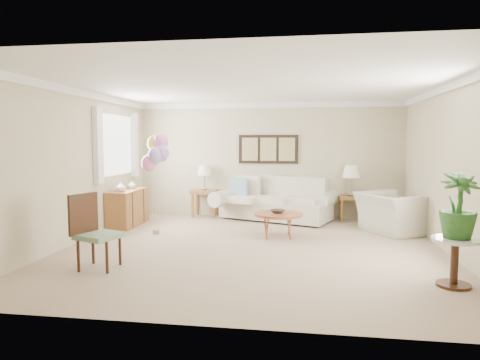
{
  "coord_description": "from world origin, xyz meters",
  "views": [
    {
      "loc": [
        0.79,
        -6.74,
        1.7
      ],
      "look_at": [
        -0.3,
        0.6,
        1.05
      ],
      "focal_mm": 32.0,
      "sensor_mm": 36.0,
      "label": 1
    }
  ],
  "objects_px": {
    "armchair": "(392,213)",
    "coffee_table": "(278,215)",
    "accent_chair": "(94,230)",
    "balloon_cluster": "(156,152)",
    "sofa": "(276,203)"
  },
  "relations": [
    {
      "from": "accent_chair",
      "to": "balloon_cluster",
      "type": "bearing_deg",
      "value": 87.21
    },
    {
      "from": "balloon_cluster",
      "to": "sofa",
      "type": "bearing_deg",
      "value": 41.22
    },
    {
      "from": "coffee_table",
      "to": "accent_chair",
      "type": "relative_size",
      "value": 0.85
    },
    {
      "from": "sofa",
      "to": "coffee_table",
      "type": "bearing_deg",
      "value": -85.0
    },
    {
      "from": "sofa",
      "to": "coffee_table",
      "type": "relative_size",
      "value": 3.32
    },
    {
      "from": "sofa",
      "to": "balloon_cluster",
      "type": "bearing_deg",
      "value": -138.78
    },
    {
      "from": "sofa",
      "to": "balloon_cluster",
      "type": "xyz_separation_m",
      "value": [
        -2.09,
        -1.83,
        1.16
      ]
    },
    {
      "from": "sofa",
      "to": "coffee_table",
      "type": "xyz_separation_m",
      "value": [
        0.15,
        -1.76,
        0.03
      ]
    },
    {
      "from": "armchair",
      "to": "balloon_cluster",
      "type": "relative_size",
      "value": 0.62
    },
    {
      "from": "coffee_table",
      "to": "balloon_cluster",
      "type": "xyz_separation_m",
      "value": [
        -2.24,
        -0.07,
        1.13
      ]
    },
    {
      "from": "armchair",
      "to": "coffee_table",
      "type": "bearing_deg",
      "value": 78.47
    },
    {
      "from": "coffee_table",
      "to": "balloon_cluster",
      "type": "relative_size",
      "value": 0.46
    },
    {
      "from": "accent_chair",
      "to": "balloon_cluster",
      "type": "relative_size",
      "value": 0.54
    },
    {
      "from": "armchair",
      "to": "accent_chair",
      "type": "relative_size",
      "value": 1.14
    },
    {
      "from": "coffee_table",
      "to": "accent_chair",
      "type": "distance_m",
      "value": 3.28
    }
  ]
}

